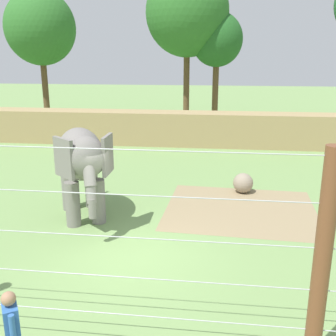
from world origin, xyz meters
The scene contains 10 objects.
ground_plane centered at (0.00, 0.00, 0.00)m, with size 120.00×120.00×0.00m, color #759956.
dirt_patch centered at (3.00, 3.60, 0.00)m, with size 5.00×4.42×0.01m, color #937F5B.
embankment_wall centered at (0.00, 13.50, 0.94)m, with size 36.00×1.80×1.89m, color tan.
elephant centered at (-1.98, 2.17, 1.95)m, with size 2.61×3.66×2.94m.
enrichment_ball centered at (3.17, 5.37, 0.38)m, with size 0.76×0.76×0.76m, color gray.
cable_fence centered at (0.00, -3.39, 1.91)m, with size 8.67×0.28×3.81m.
zookeeper centered at (-0.88, -4.41, 0.93)m, with size 0.43×0.53×1.67m.
tree_far_left centered at (1.88, 20.73, 6.04)m, with size 3.66×3.66×8.02m.
tree_left_of_centre centered at (-10.71, 19.62, 6.88)m, with size 5.02×5.02×9.54m.
tree_behind_wall centered at (-0.25, 20.69, 7.90)m, with size 5.87×5.87×11.00m.
Camera 1 is at (2.13, -9.27, 5.07)m, focal length 42.74 mm.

